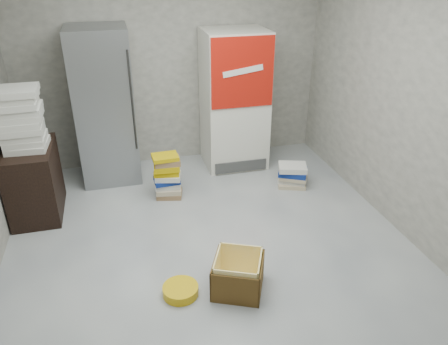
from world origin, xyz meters
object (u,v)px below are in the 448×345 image
cardboard_box (238,276)px  steel_fridge (105,107)px  phonebook_stack_main (167,176)px  coke_cooler (234,100)px  wood_shelf (34,181)px

cardboard_box → steel_fridge: bearing=135.8°
phonebook_stack_main → cardboard_box: phonebook_stack_main is taller
phonebook_stack_main → coke_cooler: bearing=39.3°
coke_cooler → cardboard_box: coke_cooler is taller
coke_cooler → phonebook_stack_main: (-1.02, -0.72, -0.63)m
wood_shelf → phonebook_stack_main: size_ratio=1.45×
steel_fridge → phonebook_stack_main: (0.63, -0.72, -0.67)m
cardboard_box → phonebook_stack_main: bearing=125.7°
wood_shelf → phonebook_stack_main: bearing=0.4°
wood_shelf → cardboard_box: size_ratio=1.44×
wood_shelf → cardboard_box: 2.55m
wood_shelf → phonebook_stack_main: (1.46, 0.01, -0.12)m
wood_shelf → phonebook_stack_main: wood_shelf is taller
steel_fridge → coke_cooler: steel_fridge is taller
phonebook_stack_main → cardboard_box: size_ratio=0.99×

